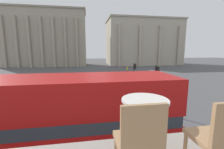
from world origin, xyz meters
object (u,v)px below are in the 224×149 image
at_px(cafe_chair_0, 139,141).
at_px(pedestrian_yellow, 127,70).
at_px(cafe_dining_table, 145,114).
at_px(cafe_chair_1, 219,138).
at_px(double_decker_bus, 35,123).
at_px(traffic_light_mid, 134,72).
at_px(plaza_building_left, 46,39).
at_px(plaza_building_right, 142,43).
at_px(pedestrian_red, 30,81).
at_px(traffic_light_near, 156,82).

distance_m(cafe_chair_0, pedestrian_yellow, 32.58).
bearing_deg(cafe_chair_0, pedestrian_yellow, 67.49).
bearing_deg(cafe_dining_table, cafe_chair_1, -49.16).
xyz_separation_m(double_decker_bus, traffic_light_mid, (8.15, 12.80, 0.05)).
bearing_deg(plaza_building_left, plaza_building_right, 1.57).
bearing_deg(cafe_chair_1, pedestrian_red, 115.64).
xyz_separation_m(plaza_building_right, traffic_light_mid, (-14.86, -37.07, -5.94)).
bearing_deg(plaza_building_left, double_decker_bus, -76.56).
relative_size(cafe_chair_0, pedestrian_red, 0.57).
distance_m(cafe_chair_1, pedestrian_yellow, 32.46).
height_order(plaza_building_right, pedestrian_yellow, plaza_building_right).
height_order(cafe_dining_table, plaza_building_left, plaza_building_left).
bearing_deg(double_decker_bus, cafe_chair_0, -65.72).
xyz_separation_m(double_decker_bus, traffic_light_near, (7.73, 5.55, 0.28)).
bearing_deg(pedestrian_yellow, traffic_light_near, 29.40).
bearing_deg(plaza_building_left, cafe_chair_1, -74.34).
xyz_separation_m(plaza_building_left, pedestrian_red, (5.68, -32.62, -8.35)).
xyz_separation_m(double_decker_bus, plaza_building_left, (-11.69, 48.92, 6.97)).
relative_size(pedestrian_yellow, pedestrian_red, 1.02).
relative_size(double_decker_bus, cafe_chair_1, 12.52).
distance_m(double_decker_bus, plaza_building_left, 50.78).
xyz_separation_m(cafe_dining_table, traffic_light_near, (4.88, 9.77, -1.76)).
bearing_deg(cafe_chair_0, plaza_building_left, 97.22).
bearing_deg(plaza_building_left, pedestrian_red, -80.12).
xyz_separation_m(cafe_chair_0, pedestrian_yellow, (8.29, 31.33, -3.38)).
xyz_separation_m(double_decker_bus, pedestrian_yellow, (10.88, 26.58, -1.36)).
bearing_deg(traffic_light_mid, traffic_light_near, -93.29).
bearing_deg(pedestrian_red, pedestrian_yellow, -144.55).
bearing_deg(cafe_chair_0, cafe_dining_table, 55.96).
height_order(cafe_dining_table, traffic_light_mid, cafe_dining_table).
bearing_deg(traffic_light_mid, double_decker_bus, -122.48).
xyz_separation_m(cafe_dining_table, cafe_chair_1, (0.52, -0.60, -0.02)).
height_order(cafe_chair_1, pedestrian_yellow, cafe_chair_1).
height_order(cafe_chair_0, plaza_building_right, plaza_building_right).
bearing_deg(double_decker_bus, plaza_building_left, 99.09).
height_order(cafe_dining_table, plaza_building_right, plaza_building_right).
relative_size(cafe_dining_table, traffic_light_mid, 0.20).
bearing_deg(double_decker_bus, pedestrian_yellow, 63.39).
bearing_deg(cafe_chair_0, traffic_light_near, 55.78).
distance_m(cafe_chair_1, pedestrian_red, 23.35).
bearing_deg(plaza_building_right, pedestrian_red, -130.84).
xyz_separation_m(plaza_building_left, traffic_light_mid, (19.84, -36.12, -6.93)).
xyz_separation_m(cafe_chair_0, traffic_light_mid, (5.56, 17.55, -1.97)).
relative_size(cafe_chair_0, traffic_light_mid, 0.26).
relative_size(plaza_building_right, pedestrian_yellow, 16.60).
bearing_deg(traffic_light_near, plaza_building_right, 70.98).
relative_size(double_decker_bus, traffic_light_mid, 3.19).
distance_m(double_decker_bus, cafe_dining_table, 5.48).
bearing_deg(pedestrian_red, cafe_chair_1, 118.06).
distance_m(cafe_chair_0, pedestrian_red, 22.99).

